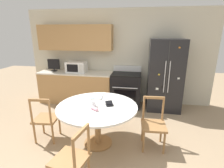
{
  "coord_description": "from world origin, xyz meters",
  "views": [
    {
      "loc": [
        0.68,
        -2.29,
        2.01
      ],
      "look_at": [
        0.08,
        1.15,
        0.95
      ],
      "focal_mm": 28.0,
      "sensor_mm": 36.0,
      "label": 1
    }
  ],
  "objects_px": {
    "countertop_tv": "(54,65)",
    "refrigerator": "(165,75)",
    "dining_chair_left": "(46,119)",
    "candle_glass": "(94,104)",
    "oven_range": "(126,89)",
    "dining_chair_right": "(153,124)",
    "dining_chair_near": "(72,160)",
    "wallet": "(109,104)",
    "microwave": "(77,67)"
  },
  "relations": [
    {
      "from": "candle_glass",
      "to": "microwave",
      "type": "bearing_deg",
      "value": 118.29
    },
    {
      "from": "wallet",
      "to": "candle_glass",
      "type": "bearing_deg",
      "value": -161.59
    },
    {
      "from": "microwave",
      "to": "dining_chair_left",
      "type": "distance_m",
      "value": 2.01
    },
    {
      "from": "countertop_tv",
      "to": "dining_chair_right",
      "type": "xyz_separation_m",
      "value": [
        2.75,
        -1.79,
        -0.65
      ]
    },
    {
      "from": "oven_range",
      "to": "wallet",
      "type": "height_order",
      "value": "oven_range"
    },
    {
      "from": "dining_chair_left",
      "to": "dining_chair_near",
      "type": "bearing_deg",
      "value": -51.95
    },
    {
      "from": "countertop_tv",
      "to": "dining_chair_left",
      "type": "xyz_separation_m",
      "value": [
        0.77,
        -1.93,
        -0.65
      ]
    },
    {
      "from": "dining_chair_right",
      "to": "wallet",
      "type": "distance_m",
      "value": 0.86
    },
    {
      "from": "candle_glass",
      "to": "wallet",
      "type": "distance_m",
      "value": 0.27
    },
    {
      "from": "dining_chair_near",
      "to": "wallet",
      "type": "distance_m",
      "value": 1.14
    },
    {
      "from": "oven_range",
      "to": "dining_chair_right",
      "type": "xyz_separation_m",
      "value": [
        0.65,
        -1.74,
        -0.03
      ]
    },
    {
      "from": "oven_range",
      "to": "dining_chair_right",
      "type": "height_order",
      "value": "oven_range"
    },
    {
      "from": "oven_range",
      "to": "wallet",
      "type": "xyz_separation_m",
      "value": [
        -0.14,
        -1.78,
        0.32
      ]
    },
    {
      "from": "oven_range",
      "to": "microwave",
      "type": "xyz_separation_m",
      "value": [
        -1.41,
        0.03,
        0.58
      ]
    },
    {
      "from": "refrigerator",
      "to": "oven_range",
      "type": "relative_size",
      "value": 1.7
    },
    {
      "from": "dining_chair_near",
      "to": "oven_range",
      "type": "bearing_deg",
      "value": 2.67
    },
    {
      "from": "dining_chair_left",
      "to": "candle_glass",
      "type": "xyz_separation_m",
      "value": [
        0.94,
        0.02,
        0.37
      ]
    },
    {
      "from": "microwave",
      "to": "candle_glass",
      "type": "relative_size",
      "value": 5.68
    },
    {
      "from": "refrigerator",
      "to": "microwave",
      "type": "bearing_deg",
      "value": 178.59
    },
    {
      "from": "dining_chair_left",
      "to": "refrigerator",
      "type": "bearing_deg",
      "value": 32.91
    },
    {
      "from": "dining_chair_right",
      "to": "oven_range",
      "type": "bearing_deg",
      "value": -72.76
    },
    {
      "from": "wallet",
      "to": "oven_range",
      "type": "bearing_deg",
      "value": 85.64
    },
    {
      "from": "dining_chair_right",
      "to": "microwave",
      "type": "bearing_deg",
      "value": -44.0
    },
    {
      "from": "wallet",
      "to": "dining_chair_near",
      "type": "bearing_deg",
      "value": -105.47
    },
    {
      "from": "countertop_tv",
      "to": "oven_range",
      "type": "bearing_deg",
      "value": -1.31
    },
    {
      "from": "oven_range",
      "to": "wallet",
      "type": "relative_size",
      "value": 6.55
    },
    {
      "from": "microwave",
      "to": "candle_glass",
      "type": "distance_m",
      "value": 2.17
    },
    {
      "from": "dining_chair_near",
      "to": "dining_chair_left",
      "type": "bearing_deg",
      "value": 54.94
    },
    {
      "from": "dining_chair_near",
      "to": "candle_glass",
      "type": "relative_size",
      "value": 9.53
    },
    {
      "from": "oven_range",
      "to": "dining_chair_left",
      "type": "height_order",
      "value": "oven_range"
    },
    {
      "from": "microwave",
      "to": "dining_chair_right",
      "type": "height_order",
      "value": "microwave"
    },
    {
      "from": "countertop_tv",
      "to": "dining_chair_near",
      "type": "height_order",
      "value": "countertop_tv"
    },
    {
      "from": "candle_glass",
      "to": "wallet",
      "type": "bearing_deg",
      "value": 18.41
    },
    {
      "from": "refrigerator",
      "to": "countertop_tv",
      "type": "bearing_deg",
      "value": 178.65
    },
    {
      "from": "countertop_tv",
      "to": "refrigerator",
      "type": "bearing_deg",
      "value": -1.35
    },
    {
      "from": "oven_range",
      "to": "refrigerator",
      "type": "bearing_deg",
      "value": -1.42
    },
    {
      "from": "oven_range",
      "to": "countertop_tv",
      "type": "height_order",
      "value": "countertop_tv"
    },
    {
      "from": "oven_range",
      "to": "candle_glass",
      "type": "relative_size",
      "value": 11.41
    },
    {
      "from": "oven_range",
      "to": "countertop_tv",
      "type": "xyz_separation_m",
      "value": [
        -2.1,
        0.05,
        0.62
      ]
    },
    {
      "from": "refrigerator",
      "to": "dining_chair_near",
      "type": "bearing_deg",
      "value": -116.96
    },
    {
      "from": "dining_chair_left",
      "to": "wallet",
      "type": "height_order",
      "value": "dining_chair_left"
    },
    {
      "from": "dining_chair_left",
      "to": "candle_glass",
      "type": "height_order",
      "value": "dining_chair_left"
    },
    {
      "from": "oven_range",
      "to": "microwave",
      "type": "relative_size",
      "value": 2.01
    },
    {
      "from": "oven_range",
      "to": "dining_chair_right",
      "type": "bearing_deg",
      "value": -69.52
    },
    {
      "from": "dining_chair_near",
      "to": "wallet",
      "type": "bearing_deg",
      "value": -4.24
    },
    {
      "from": "dining_chair_near",
      "to": "candle_glass",
      "type": "xyz_separation_m",
      "value": [
        0.04,
        0.96,
        0.37
      ]
    },
    {
      "from": "microwave",
      "to": "dining_chair_right",
      "type": "bearing_deg",
      "value": -40.76
    },
    {
      "from": "refrigerator",
      "to": "microwave",
      "type": "xyz_separation_m",
      "value": [
        -2.41,
        0.06,
        0.13
      ]
    },
    {
      "from": "countertop_tv",
      "to": "dining_chair_right",
      "type": "height_order",
      "value": "countertop_tv"
    },
    {
      "from": "dining_chair_near",
      "to": "refrigerator",
      "type": "bearing_deg",
      "value": -15.73
    }
  ]
}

